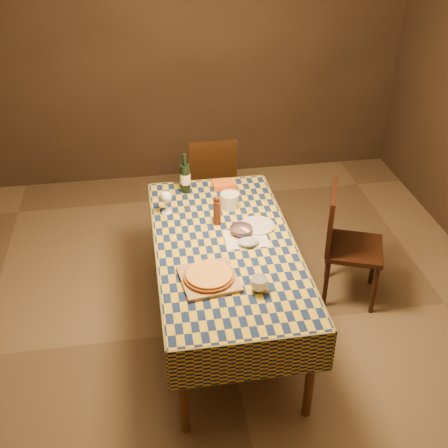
# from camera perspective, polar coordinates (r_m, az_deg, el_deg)

# --- Properties ---
(room) EXTENTS (5.00, 5.10, 2.70)m
(room) POSITION_cam_1_polar(r_m,az_deg,el_deg) (3.45, 0.13, 5.81)
(room) COLOR brown
(room) RESTS_ON ground
(dining_table) EXTENTS (0.94, 1.84, 0.77)m
(dining_table) POSITION_cam_1_polar(r_m,az_deg,el_deg) (3.80, 0.12, -3.01)
(dining_table) COLOR brown
(dining_table) RESTS_ON ground
(cutting_board) EXTENTS (0.38, 0.38, 0.02)m
(cutting_board) POSITION_cam_1_polar(r_m,az_deg,el_deg) (3.45, -1.53, -5.58)
(cutting_board) COLOR #9A7548
(cutting_board) RESTS_ON dining_table
(pizza) EXTENTS (0.41, 0.41, 0.03)m
(pizza) POSITION_cam_1_polar(r_m,az_deg,el_deg) (3.43, -1.54, -5.25)
(pizza) COLOR #914518
(pizza) RESTS_ON cutting_board
(pepper_mill) EXTENTS (0.06, 0.06, 0.22)m
(pepper_mill) POSITION_cam_1_polar(r_m,az_deg,el_deg) (3.91, -0.72, 1.33)
(pepper_mill) COLOR #4C2111
(pepper_mill) RESTS_ON dining_table
(bowl) EXTENTS (0.20, 0.20, 0.05)m
(bowl) POSITION_cam_1_polar(r_m,az_deg,el_deg) (3.85, 1.75, -0.66)
(bowl) COLOR #574249
(bowl) RESTS_ON dining_table
(wine_glass) EXTENTS (0.09, 0.09, 0.18)m
(wine_glass) POSITION_cam_1_polar(r_m,az_deg,el_deg) (4.05, -5.92, 2.67)
(wine_glass) COLOR white
(wine_glass) RESTS_ON dining_table
(wine_bottle) EXTENTS (0.09, 0.09, 0.32)m
(wine_bottle) POSITION_cam_1_polar(r_m,az_deg,el_deg) (4.31, -3.95, 4.71)
(wine_bottle) COLOR black
(wine_bottle) RESTS_ON dining_table
(deli_tub) EXTENTS (0.15, 0.15, 0.11)m
(deli_tub) POSITION_cam_1_polar(r_m,az_deg,el_deg) (4.13, 0.56, 2.39)
(deli_tub) COLOR silver
(deli_tub) RESTS_ON dining_table
(takeout_container) EXTENTS (0.18, 0.12, 0.04)m
(takeout_container) POSITION_cam_1_polar(r_m,az_deg,el_deg) (4.41, 0.03, 4.02)
(takeout_container) COLOR #CE571B
(takeout_container) RESTS_ON dining_table
(white_plate) EXTENTS (0.31, 0.31, 0.01)m
(white_plate) POSITION_cam_1_polar(r_m,az_deg,el_deg) (3.94, 3.41, -0.17)
(white_plate) COLOR silver
(white_plate) RESTS_ON dining_table
(tumbler) EXTENTS (0.11, 0.11, 0.09)m
(tumbler) POSITION_cam_1_polar(r_m,az_deg,el_deg) (3.36, 3.61, -6.11)
(tumbler) COLOR white
(tumbler) RESTS_ON dining_table
(flour_patch) EXTENTS (0.29, 0.23, 0.00)m
(flour_patch) POSITION_cam_1_polar(r_m,az_deg,el_deg) (3.81, 2.27, -1.51)
(flour_patch) COLOR silver
(flour_patch) RESTS_ON dining_table
(flour_bag) EXTENTS (0.18, 0.15, 0.04)m
(flour_bag) POSITION_cam_1_polar(r_m,az_deg,el_deg) (3.75, 2.47, -1.82)
(flour_bag) COLOR #A0AFCD
(flour_bag) RESTS_ON dining_table
(chair_far) EXTENTS (0.42, 0.43, 0.93)m
(chair_far) POSITION_cam_1_polar(r_m,az_deg,el_deg) (5.08, -1.28, 4.74)
(chair_far) COLOR black
(chair_far) RESTS_ON ground
(chair_right) EXTENTS (0.55, 0.55, 0.93)m
(chair_right) POSITION_cam_1_polar(r_m,az_deg,el_deg) (4.34, 12.11, -1.51)
(chair_right) COLOR black
(chair_right) RESTS_ON ground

